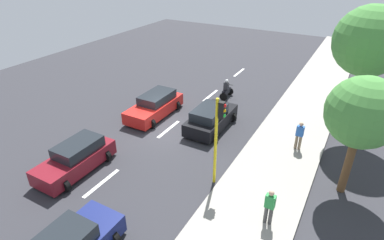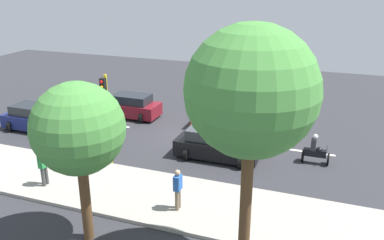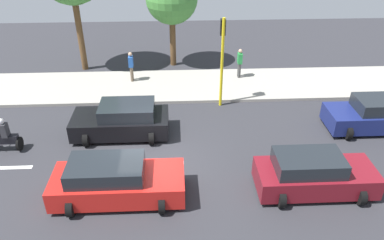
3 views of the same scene
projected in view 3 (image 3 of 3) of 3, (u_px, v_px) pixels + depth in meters
name	position (u px, v px, depth m)	size (l,w,h in m)	color
ground_plane	(154.00, 165.00, 14.96)	(40.00, 60.00, 0.10)	#2D2D33
sidewalk	(159.00, 86.00, 20.89)	(4.00, 60.00, 0.15)	#9E998E
lane_stripe_north	(301.00, 159.00, 15.18)	(0.20, 2.40, 0.01)	white
lane_stripe_mid	(154.00, 163.00, 14.93)	(0.20, 2.40, 0.01)	white
lane_stripe_south	(2.00, 168.00, 14.68)	(0.20, 2.40, 0.01)	white
car_dark_blue	(373.00, 115.00, 16.85)	(2.20, 3.99, 1.52)	navy
car_black	(122.00, 120.00, 16.43)	(2.29, 4.21, 1.52)	black
car_red	(116.00, 181.00, 12.92)	(2.25, 4.59, 1.52)	red
car_maroon	(313.00, 174.00, 13.24)	(2.13, 4.20, 1.52)	maroon
motorcycle	(4.00, 137.00, 15.41)	(0.60, 1.30, 1.53)	black
pedestrian_near_signal	(240.00, 62.00, 21.31)	(0.40, 0.24, 1.69)	#3F3F3F
pedestrian_by_tree	(131.00, 66.00, 20.88)	(0.40, 0.24, 1.69)	#72604C
traffic_light_corner	(222.00, 50.00, 17.70)	(0.49, 0.24, 4.50)	yellow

